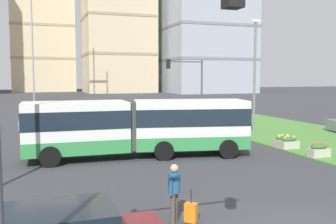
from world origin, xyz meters
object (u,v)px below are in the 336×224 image
at_px(flower_planter_2, 319,150).
at_px(apartment_tower_westcentre, 42,29).
at_px(traffic_light_near_left, 88,81).
at_px(car_white_van, 48,121).
at_px(traffic_light_far_right, 190,81).
at_px(streetlight_median, 255,71).
at_px(articulated_bus, 139,126).
at_px(apartment_tower_centre, 118,1).
at_px(pedestrian_crossing, 174,189).
at_px(rolling_suitcase, 191,212).
at_px(flower_planter_4, 283,141).
at_px(flower_planter_3, 289,142).

xyz_separation_m(flower_planter_2, apartment_tower_westcentre, (-11.37, 104.34, 17.85)).
relative_size(flower_planter_2, traffic_light_near_left, 0.18).
height_order(car_white_van, apartment_tower_westcentre, apartment_tower_westcentre).
bearing_deg(car_white_van, traffic_light_far_right, -5.98).
bearing_deg(flower_planter_2, streetlight_median, 78.68).
bearing_deg(articulated_bus, traffic_light_near_left, -107.35).
bearing_deg(apartment_tower_centre, traffic_light_near_left, -102.02).
height_order(streetlight_median, apartment_tower_westcentre, apartment_tower_westcentre).
relative_size(pedestrian_crossing, rolling_suitcase, 1.79).
distance_m(car_white_van, streetlight_median, 16.58).
xyz_separation_m(streetlight_median, apartment_tower_centre, (6.00, 79.32, 19.91)).
bearing_deg(traffic_light_far_right, apartment_tower_westcentre, 96.24).
bearing_deg(apartment_tower_westcentre, rolling_suitcase, -89.19).
height_order(pedestrian_crossing, traffic_light_near_left, traffic_light_near_left).
height_order(rolling_suitcase, flower_planter_4, rolling_suitcase).
bearing_deg(rolling_suitcase, traffic_light_far_right, 67.82).
relative_size(flower_planter_2, flower_planter_3, 1.00).
bearing_deg(flower_planter_3, pedestrian_crossing, -140.53).
bearing_deg(flower_planter_3, flower_planter_4, 90.00).
bearing_deg(car_white_van, traffic_light_near_left, -90.51).
xyz_separation_m(rolling_suitcase, streetlight_median, (11.70, 15.61, 4.41)).
xyz_separation_m(rolling_suitcase, flower_planter_2, (9.80, 6.12, 0.11)).
xyz_separation_m(flower_planter_4, traffic_light_far_right, (-1.52, 11.09, 3.52)).
bearing_deg(apartment_tower_centre, flower_planter_4, -95.27).
distance_m(rolling_suitcase, traffic_light_near_left, 7.02).
xyz_separation_m(car_white_van, streetlight_median, (14.97, -5.92, 3.97)).
relative_size(traffic_light_near_left, streetlight_median, 0.71).
relative_size(articulated_bus, pedestrian_crossing, 6.87).
relative_size(flower_planter_3, streetlight_median, 0.13).
height_order(articulated_bus, pedestrian_crossing, articulated_bus).
bearing_deg(apartment_tower_westcentre, car_white_van, -91.10).
bearing_deg(traffic_light_near_left, rolling_suitcase, 53.19).
xyz_separation_m(traffic_light_near_left, apartment_tower_westcentre, (1.94, 115.14, 14.07)).
height_order(streetlight_median, apartment_tower_centre, apartment_tower_centre).
xyz_separation_m(pedestrian_crossing, streetlight_median, (12.15, 15.41, 3.72)).
xyz_separation_m(car_white_van, flower_planter_4, (13.07, -12.30, -0.33)).
distance_m(rolling_suitcase, flower_planter_3, 13.06).
bearing_deg(apartment_tower_centre, car_white_van, -105.94).
relative_size(pedestrian_crossing, flower_planter_4, 1.58).
relative_size(flower_planter_4, apartment_tower_westcentre, 0.03).
height_order(traffic_light_far_right, streetlight_median, streetlight_median).
bearing_deg(apartment_tower_westcentre, flower_planter_2, -83.78).
relative_size(traffic_light_near_left, traffic_light_far_right, 1.07).
height_order(flower_planter_2, apartment_tower_westcentre, apartment_tower_westcentre).
distance_m(flower_planter_3, streetlight_median, 8.41).
height_order(traffic_light_near_left, apartment_tower_centre, apartment_tower_centre).
distance_m(articulated_bus, traffic_light_far_right, 13.26).
height_order(rolling_suitcase, flower_planter_3, rolling_suitcase).
xyz_separation_m(pedestrian_crossing, traffic_light_near_left, (-3.05, -4.88, 3.20)).
bearing_deg(flower_planter_2, pedestrian_crossing, -150.00).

